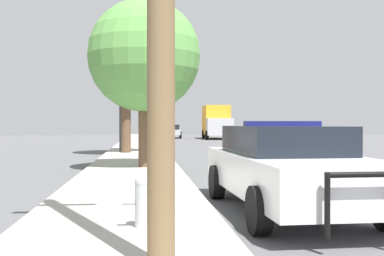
% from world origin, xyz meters
% --- Properties ---
extents(sidewalk_left, '(3.00, 110.00, 0.13)m').
position_xyz_m(sidewalk_left, '(-5.10, 0.00, 0.07)').
color(sidewalk_left, '#ADA89E').
rests_on(sidewalk_left, ground_plane).
extents(police_car, '(2.26, 5.44, 1.59)m').
position_xyz_m(police_car, '(-2.28, 0.60, 0.80)').
color(police_car, white).
rests_on(police_car, ground_plane).
extents(fire_hydrant, '(0.57, 0.25, 0.74)m').
position_xyz_m(fire_hydrant, '(-4.78, -1.04, 0.52)').
color(fire_hydrant, '#B7BCC1').
rests_on(fire_hydrant, sidewalk_left).
extents(traffic_light, '(3.78, 0.35, 4.99)m').
position_xyz_m(traffic_light, '(-4.40, 16.74, 3.67)').
color(traffic_light, '#424247').
rests_on(traffic_light, sidewalk_left).
extents(car_background_distant, '(2.30, 4.46, 1.40)m').
position_xyz_m(car_background_distant, '(-1.86, 41.84, 0.75)').
color(car_background_distant, '#B7B7BC').
rests_on(car_background_distant, ground_plane).
extents(box_truck, '(2.82, 6.72, 3.27)m').
position_xyz_m(box_truck, '(2.38, 39.08, 1.71)').
color(box_truck, '#B7B7BC').
rests_on(box_truck, ground_plane).
extents(tree_sidewalk_mid, '(3.61, 3.61, 6.75)m').
position_xyz_m(tree_sidewalk_mid, '(-5.61, 15.83, 5.03)').
color(tree_sidewalk_mid, brown).
rests_on(tree_sidewalk_mid, sidewalk_left).
extents(tree_sidewalk_near, '(3.66, 3.66, 5.45)m').
position_xyz_m(tree_sidewalk_near, '(-4.75, 8.07, 3.73)').
color(tree_sidewalk_near, brown).
rests_on(tree_sidewalk_near, sidewalk_left).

